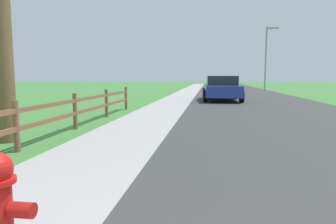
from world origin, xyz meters
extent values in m
plane|color=#3D7736|center=(0.00, 25.00, 0.00)|extent=(120.00, 120.00, 0.00)
cube|color=#373737|center=(3.50, 27.00, 0.00)|extent=(7.00, 66.00, 0.01)
cube|color=#9E9B9A|center=(-3.00, 27.00, 0.00)|extent=(6.00, 66.00, 0.01)
cube|color=#3D7736|center=(-4.50, 27.00, 0.01)|extent=(5.00, 66.00, 0.00)
cylinder|color=#A91511|center=(-0.30, 1.96, 0.45)|extent=(0.17, 0.11, 0.11)
cylinder|color=brown|center=(-2.49, 5.12, 0.48)|extent=(0.11, 0.11, 0.95)
cylinder|color=brown|center=(-2.49, 7.58, 0.48)|extent=(0.11, 0.11, 0.95)
cylinder|color=brown|center=(-2.49, 10.03, 0.48)|extent=(0.11, 0.11, 0.95)
cylinder|color=brown|center=(-2.49, 12.49, 0.48)|extent=(0.11, 0.11, 0.95)
cube|color=brown|center=(-2.49, 6.35, 0.43)|extent=(0.07, 12.29, 0.09)
cube|color=brown|center=(-2.49, 6.35, 0.76)|extent=(0.07, 12.29, 0.09)
cylinder|color=brown|center=(-3.23, 5.91, 2.65)|extent=(0.37, 0.37, 5.30)
cube|color=navy|center=(1.69, 18.07, 0.59)|extent=(2.09, 4.60, 0.61)
cube|color=#1E232B|center=(1.69, 18.17, 1.16)|extent=(1.77, 2.24, 0.53)
cylinder|color=black|center=(2.71, 16.70, 0.34)|extent=(0.24, 0.68, 0.67)
cylinder|color=black|center=(0.79, 16.63, 0.34)|extent=(0.24, 0.68, 0.67)
cylinder|color=black|center=(2.60, 19.51, 0.34)|extent=(0.24, 0.68, 0.67)
cylinder|color=black|center=(0.68, 19.44, 0.34)|extent=(0.24, 0.68, 0.67)
cylinder|color=gray|center=(6.38, 31.00, 3.08)|extent=(0.14, 0.14, 6.16)
cube|color=#999999|center=(6.93, 31.00, 6.01)|extent=(1.10, 0.20, 0.14)
camera|label=1|loc=(0.98, 0.09, 1.38)|focal=32.48mm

